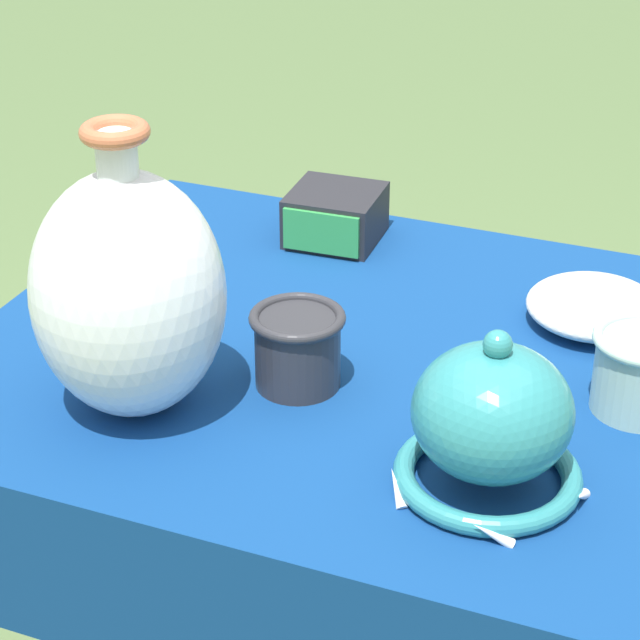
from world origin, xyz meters
name	(u,v)px	position (x,y,z in m)	size (l,w,h in m)	color
display_table	(359,420)	(0.00, -0.01, 0.70)	(0.94, 0.78, 0.79)	brown
vase_tall_bulbous	(128,293)	(-0.19, -0.21, 0.93)	(0.21, 0.21, 0.33)	white
vase_dome_bell	(491,424)	(0.21, -0.21, 0.86)	(0.20, 0.21, 0.18)	teal
mosaic_tile_box	(335,216)	(-0.15, 0.28, 0.83)	(0.13, 0.13, 0.07)	#232328
cup_wide_charcoal	(298,346)	(-0.05, -0.10, 0.84)	(0.11, 0.11, 0.09)	#2D2D33
bowl_shallow_ivory	(594,306)	(0.24, 0.17, 0.82)	(0.17, 0.17, 0.05)	white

